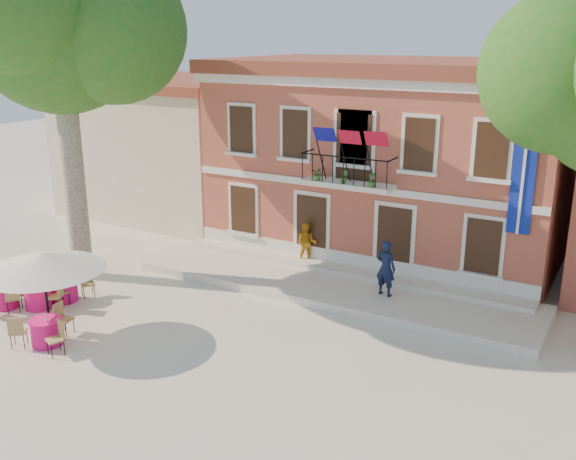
% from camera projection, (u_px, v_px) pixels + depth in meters
% --- Properties ---
extents(ground, '(90.00, 90.00, 0.00)m').
position_uv_depth(ground, '(206.00, 326.00, 19.23)').
color(ground, beige).
rests_on(ground, ground).
extents(main_building, '(13.50, 9.59, 7.50)m').
position_uv_depth(main_building, '(395.00, 156.00, 25.47)').
color(main_building, '#B74942').
rests_on(main_building, ground).
extents(neighbor_west, '(9.40, 9.40, 6.40)m').
position_uv_depth(neighbor_west, '(183.00, 143.00, 31.94)').
color(neighbor_west, beige).
rests_on(neighbor_west, ground).
extents(terrace, '(14.00, 3.40, 0.30)m').
position_uv_depth(terrace, '(331.00, 286.00, 21.89)').
color(terrace, silver).
rests_on(terrace, ground).
extents(plane_tree_west, '(6.04, 6.04, 11.86)m').
position_uv_depth(plane_tree_west, '(58.00, 23.00, 20.78)').
color(plane_tree_west, '#A59E84').
rests_on(plane_tree_west, ground).
extents(patio_umbrella, '(3.46, 3.46, 2.57)m').
position_uv_depth(patio_umbrella, '(42.00, 262.00, 17.89)').
color(patio_umbrella, black).
rests_on(patio_umbrella, ground).
extents(pedestrian_navy, '(0.73, 0.54, 1.85)m').
position_uv_depth(pedestrian_navy, '(386.00, 268.00, 20.54)').
color(pedestrian_navy, '#101936').
rests_on(pedestrian_navy, terrace).
extents(pedestrian_orange, '(0.90, 0.81, 1.53)m').
position_uv_depth(pedestrian_orange, '(307.00, 243.00, 23.49)').
color(pedestrian_orange, orange).
rests_on(pedestrian_orange, terrace).
extents(cafe_table_0, '(1.67, 1.87, 0.95)m').
position_uv_depth(cafe_table_0, '(64.00, 288.00, 20.99)').
color(cafe_table_0, '#EB1691').
rests_on(cafe_table_0, ground).
extents(cafe_table_1, '(1.86, 1.73, 0.95)m').
position_uv_depth(cafe_table_1, '(46.00, 331.00, 17.98)').
color(cafe_table_1, '#EB1691').
rests_on(cafe_table_1, ground).
extents(cafe_table_2, '(1.48, 1.79, 0.95)m').
position_uv_depth(cafe_table_2, '(38.00, 296.00, 20.43)').
color(cafe_table_2, '#EB1691').
rests_on(cafe_table_2, ground).
extents(cafe_table_3, '(1.87, 1.69, 0.95)m').
position_uv_depth(cafe_table_3, '(4.00, 295.00, 20.48)').
color(cafe_table_3, '#EB1691').
rests_on(cafe_table_3, ground).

